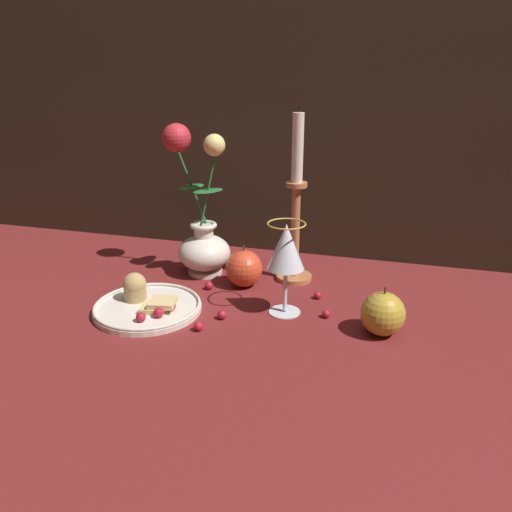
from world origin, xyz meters
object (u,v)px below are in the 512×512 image
Objects in this scene: vase at (201,229)px; candlestick at (296,214)px; apple_near_glass at (383,314)px; wine_glass at (286,250)px; plate_with_pastries at (146,304)px; apple_beside_vase at (244,268)px.

candlestick is at bearing 5.82° from vase.
wine_glass is at bearing 169.55° from apple_near_glass.
apple_near_glass is at bearing -10.45° from wine_glass.
plate_with_pastries is 0.22m from apple_beside_vase.
wine_glass is at bearing -84.24° from candlestick.
plate_with_pastries is (-0.03, -0.21, -0.09)m from vase.
vase reaches higher than apple_beside_vase.
wine_glass is at bearing -32.44° from vase.
wine_glass reaches higher than apple_near_glass.
apple_beside_vase is at bearing -145.92° from candlestick.
apple_beside_vase reaches higher than apple_near_glass.
vase is at bearing 147.56° from wine_glass.
wine_glass is 0.49× the size of candlestick.
apple_beside_vase is at bearing 155.63° from apple_near_glass.
candlestick is (0.21, 0.02, 0.04)m from vase.
candlestick reaches higher than apple_beside_vase.
vase is at bearing 80.83° from plate_with_pastries.
plate_with_pastries is 0.56× the size of candlestick.
apple_beside_vase is (0.11, -0.04, -0.07)m from vase.
vase is 0.14m from apple_beside_vase.
apple_beside_vase reaches higher than plate_with_pastries.
plate_with_pastries is 0.29m from wine_glass.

